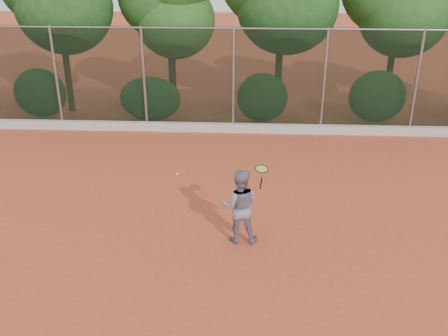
{
  "coord_description": "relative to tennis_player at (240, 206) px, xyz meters",
  "views": [
    {
      "loc": [
        0.54,
        -9.32,
        5.89
      ],
      "look_at": [
        0.0,
        1.0,
        1.25
      ],
      "focal_mm": 40.0,
      "sensor_mm": 36.0,
      "label": 1
    }
  ],
  "objects": [
    {
      "name": "tennis_ball_in_flight",
      "position": [
        -1.37,
        0.43,
        0.52
      ],
      "size": [
        0.06,
        0.06,
        0.06
      ],
      "color": "#E3F838",
      "rests_on": "ground"
    },
    {
      "name": "tennis_player",
      "position": [
        0.0,
        0.0,
        0.0
      ],
      "size": [
        0.81,
        0.63,
        1.66
      ],
      "primitive_type": "imported",
      "rotation": [
        0.0,
        0.0,
        3.14
      ],
      "color": "gray",
      "rests_on": "ground"
    },
    {
      "name": "chainlink_fence",
      "position": [
        -0.39,
        7.02,
        1.03
      ],
      "size": [
        24.09,
        0.09,
        3.5
      ],
      "color": "black",
      "rests_on": "ground"
    },
    {
      "name": "concrete_curb",
      "position": [
        -0.39,
        6.84,
        -0.68
      ],
      "size": [
        24.0,
        0.2,
        0.3
      ],
      "primitive_type": "cube",
      "color": "beige",
      "rests_on": "ground"
    },
    {
      "name": "ground",
      "position": [
        -0.39,
        0.02,
        -0.83
      ],
      "size": [
        80.0,
        80.0,
        0.0
      ],
      "primitive_type": "plane",
      "color": "#C64E2E",
      "rests_on": "ground"
    },
    {
      "name": "tennis_racket",
      "position": [
        0.44,
        -0.06,
        0.87
      ],
      "size": [
        0.35,
        0.35,
        0.53
      ],
      "color": "black",
      "rests_on": "ground"
    }
  ]
}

